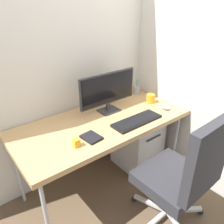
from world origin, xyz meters
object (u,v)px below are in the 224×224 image
(mouse, at_px, (166,108))
(keyboard, at_px, (137,121))
(notebook, at_px, (91,137))
(filing_cabinet, at_px, (137,139))
(office_chair, at_px, (184,174))
(monitor, at_px, (108,90))
(coffee_mug, at_px, (151,99))
(pen_holder, at_px, (136,90))
(desk_clamp_accessory, at_px, (76,143))

(mouse, bearing_deg, keyboard, 174.66)
(keyboard, relative_size, notebook, 3.09)
(filing_cabinet, bearing_deg, office_chair, -110.57)
(office_chair, distance_m, notebook, 0.76)
(monitor, xyz_separation_m, coffee_mug, (0.46, -0.13, -0.17))
(keyboard, bearing_deg, pen_holder, 46.43)
(office_chair, bearing_deg, keyboard, 87.77)
(pen_holder, relative_size, desk_clamp_accessory, 2.61)
(office_chair, height_order, pen_holder, office_chair)
(filing_cabinet, bearing_deg, monitor, 165.31)
(office_chair, bearing_deg, mouse, 52.64)
(filing_cabinet, height_order, notebook, notebook)
(monitor, bearing_deg, keyboard, -79.68)
(filing_cabinet, relative_size, keyboard, 1.39)
(office_chair, relative_size, keyboard, 2.22)
(monitor, height_order, mouse, monitor)
(keyboard, xyz_separation_m, mouse, (0.40, 0.00, 0.00))
(mouse, bearing_deg, monitor, 138.30)
(monitor, xyz_separation_m, mouse, (0.46, -0.33, -0.20))
(keyboard, distance_m, pen_holder, 0.66)
(office_chair, relative_size, pen_holder, 6.47)
(monitor, xyz_separation_m, notebook, (-0.40, -0.30, -0.20))
(office_chair, height_order, mouse, office_chair)
(keyboard, distance_m, mouse, 0.40)
(coffee_mug, distance_m, desk_clamp_accessory, 1.03)
(coffee_mug, bearing_deg, notebook, -168.45)
(filing_cabinet, distance_m, notebook, 0.89)
(filing_cabinet, bearing_deg, notebook, -163.82)
(mouse, distance_m, desk_clamp_accessory, 1.01)
(office_chair, relative_size, desk_clamp_accessory, 16.88)
(monitor, xyz_separation_m, keyboard, (0.06, -0.34, -0.20))
(office_chair, height_order, monitor, monitor)
(filing_cabinet, distance_m, coffee_mug, 0.49)
(desk_clamp_accessory, bearing_deg, office_chair, -43.59)
(filing_cabinet, distance_m, desk_clamp_accessory, 1.02)
(notebook, bearing_deg, office_chair, -58.30)
(mouse, height_order, coffee_mug, coffee_mug)
(office_chair, distance_m, pen_holder, 1.15)
(keyboard, bearing_deg, filing_cabinet, 41.78)
(office_chair, distance_m, desk_clamp_accessory, 0.84)
(monitor, relative_size, desk_clamp_accessory, 9.69)
(mouse, bearing_deg, coffee_mug, 84.11)
(keyboard, height_order, pen_holder, pen_holder)
(keyboard, distance_m, notebook, 0.46)
(monitor, bearing_deg, office_chair, -87.41)
(filing_cabinet, bearing_deg, coffee_mug, -17.35)
(monitor, distance_m, mouse, 0.60)
(notebook, bearing_deg, mouse, -7.49)
(office_chair, relative_size, mouse, 11.75)
(keyboard, relative_size, mouse, 5.29)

